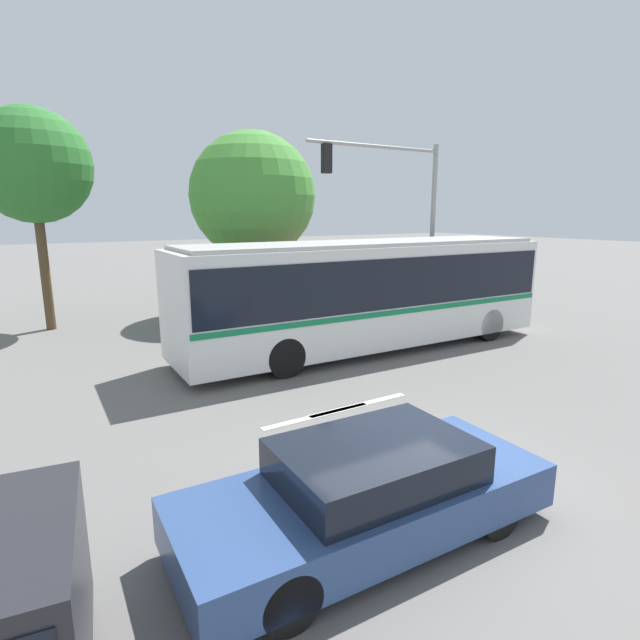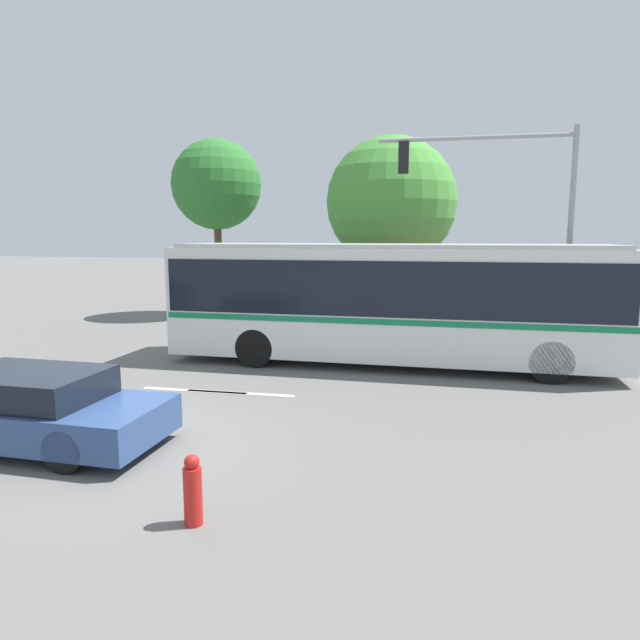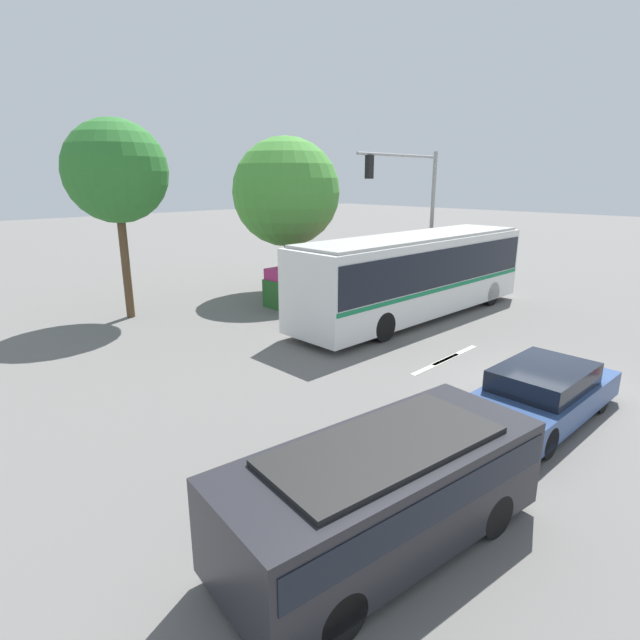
{
  "view_description": "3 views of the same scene",
  "coord_description": "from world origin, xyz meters",
  "px_view_note": "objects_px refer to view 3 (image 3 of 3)",
  "views": [
    {
      "loc": [
        -4.72,
        -4.77,
        3.94
      ],
      "look_at": [
        1.29,
        4.98,
        1.46
      ],
      "focal_mm": 27.83,
      "sensor_mm": 36.0,
      "label": 1
    },
    {
      "loc": [
        5.18,
        -8.02,
        3.38
      ],
      "look_at": [
        2.29,
        5.77,
        1.24
      ],
      "focal_mm": 31.54,
      "sensor_mm": 36.0,
      "label": 2
    },
    {
      "loc": [
        -12.04,
        -4.2,
        5.2
      ],
      "look_at": [
        -1.8,
        6.03,
        1.11
      ],
      "focal_mm": 28.24,
      "sensor_mm": 36.0,
      "label": 3
    }
  ],
  "objects_px": {
    "city_bus": "(416,271)",
    "suv_left_lane": "(383,487)",
    "traffic_light_pole": "(415,199)",
    "sedan_foreground": "(540,394)",
    "street_tree_left": "(116,172)",
    "street_tree_centre": "(286,192)"
  },
  "relations": [
    {
      "from": "suv_left_lane",
      "to": "street_tree_left",
      "type": "xyz_separation_m",
      "value": [
        3.12,
        14.78,
        4.43
      ]
    },
    {
      "from": "suv_left_lane",
      "to": "traffic_light_pole",
      "type": "distance_m",
      "value": 17.57
    },
    {
      "from": "street_tree_left",
      "to": "city_bus",
      "type": "bearing_deg",
      "value": -44.65
    },
    {
      "from": "suv_left_lane",
      "to": "street_tree_left",
      "type": "bearing_deg",
      "value": -94.15
    },
    {
      "from": "street_tree_centre",
      "to": "city_bus",
      "type": "bearing_deg",
      "value": -85.35
    },
    {
      "from": "city_bus",
      "to": "street_tree_left",
      "type": "height_order",
      "value": "street_tree_left"
    },
    {
      "from": "traffic_light_pole",
      "to": "suv_left_lane",
      "type": "bearing_deg",
      "value": 33.67
    },
    {
      "from": "sedan_foreground",
      "to": "street_tree_left",
      "type": "xyz_separation_m",
      "value": [
        -2.54,
        14.75,
        4.82
      ]
    },
    {
      "from": "city_bus",
      "to": "street_tree_centre",
      "type": "distance_m",
      "value": 7.34
    },
    {
      "from": "city_bus",
      "to": "traffic_light_pole",
      "type": "distance_m",
      "value": 4.92
    },
    {
      "from": "city_bus",
      "to": "sedan_foreground",
      "type": "height_order",
      "value": "city_bus"
    },
    {
      "from": "sedan_foreground",
      "to": "suv_left_lane",
      "type": "bearing_deg",
      "value": 2.07
    },
    {
      "from": "suv_left_lane",
      "to": "sedan_foreground",
      "type": "bearing_deg",
      "value": -171.93
    },
    {
      "from": "sedan_foreground",
      "to": "traffic_light_pole",
      "type": "height_order",
      "value": "traffic_light_pole"
    },
    {
      "from": "city_bus",
      "to": "street_tree_centre",
      "type": "xyz_separation_m",
      "value": [
        -0.55,
        6.77,
        2.79
      ]
    },
    {
      "from": "city_bus",
      "to": "suv_left_lane",
      "type": "height_order",
      "value": "city_bus"
    },
    {
      "from": "city_bus",
      "to": "traffic_light_pole",
      "type": "relative_size",
      "value": 1.8
    },
    {
      "from": "suv_left_lane",
      "to": "street_tree_left",
      "type": "distance_m",
      "value": 15.74
    },
    {
      "from": "suv_left_lane",
      "to": "traffic_light_pole",
      "type": "xyz_separation_m",
      "value": [
        14.36,
        9.57,
        3.31
      ]
    },
    {
      "from": "sedan_foreground",
      "to": "street_tree_left",
      "type": "relative_size",
      "value": 0.65
    },
    {
      "from": "traffic_light_pole",
      "to": "street_tree_left",
      "type": "xyz_separation_m",
      "value": [
        -11.24,
        5.21,
        1.12
      ]
    },
    {
      "from": "city_bus",
      "to": "suv_left_lane",
      "type": "distance_m",
      "value": 13.05
    }
  ]
}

